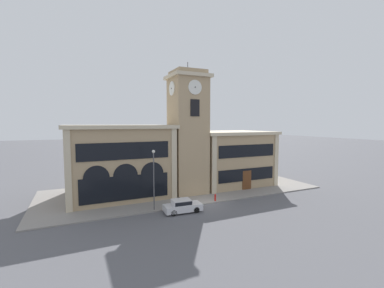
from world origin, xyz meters
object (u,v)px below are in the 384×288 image
(street_lamp, at_px, (154,172))
(parked_car_near, at_px, (182,206))
(bollard, at_px, (179,202))
(fire_hydrant, at_px, (215,198))

(street_lamp, bearing_deg, parked_car_near, -32.24)
(bollard, xyz_separation_m, fire_hydrant, (4.84, -0.00, -0.10))
(fire_hydrant, bearing_deg, street_lamp, -179.83)
(street_lamp, height_order, bollard, street_lamp)
(parked_car_near, distance_m, bollard, 1.78)
(bollard, distance_m, fire_hydrant, 4.84)
(street_lamp, bearing_deg, bollard, 0.51)
(bollard, height_order, fire_hydrant, bollard)
(street_lamp, relative_size, bollard, 6.38)
(bollard, relative_size, fire_hydrant, 1.22)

